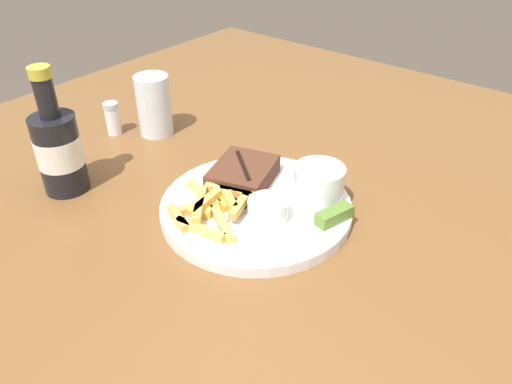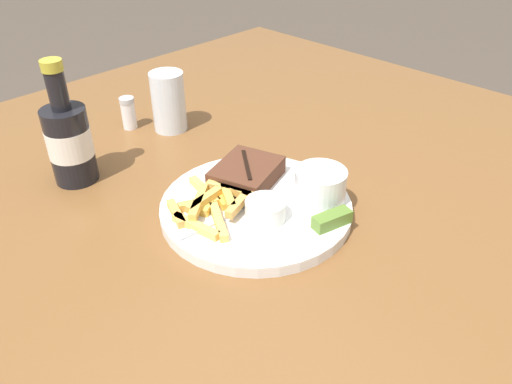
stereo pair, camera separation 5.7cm
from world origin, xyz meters
name	(u,v)px [view 1 (the left image)]	position (x,y,z in m)	size (l,w,h in m)	color
dining_table	(256,244)	(0.00, 0.00, 0.71)	(1.47, 1.40, 0.78)	brown
dinner_plate	(256,208)	(0.00, 0.00, 0.78)	(0.29, 0.29, 0.02)	white
steak_portion	(243,173)	(0.03, 0.05, 0.81)	(0.13, 0.12, 0.03)	#512D1E
fries_pile	(213,205)	(-0.06, 0.04, 0.80)	(0.12, 0.15, 0.02)	#E6B849
coleslaw_cup	(319,181)	(0.07, -0.06, 0.82)	(0.08, 0.08, 0.05)	white
dipping_sauce_cup	(268,209)	(-0.02, -0.04, 0.81)	(0.06, 0.06, 0.03)	silver
pickle_spear	(334,215)	(0.04, -0.12, 0.80)	(0.06, 0.04, 0.02)	#567A2D
fork_utensil	(218,223)	(-0.08, 0.01, 0.80)	(0.13, 0.03, 0.00)	#B7B7BC
beer_bottle	(59,149)	(-0.14, 0.29, 0.85)	(0.07, 0.07, 0.21)	black
drinking_glass	(154,105)	(0.09, 0.32, 0.83)	(0.07, 0.07, 0.12)	silver
salt_shaker	(113,118)	(0.03, 0.39, 0.81)	(0.03, 0.03, 0.07)	white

